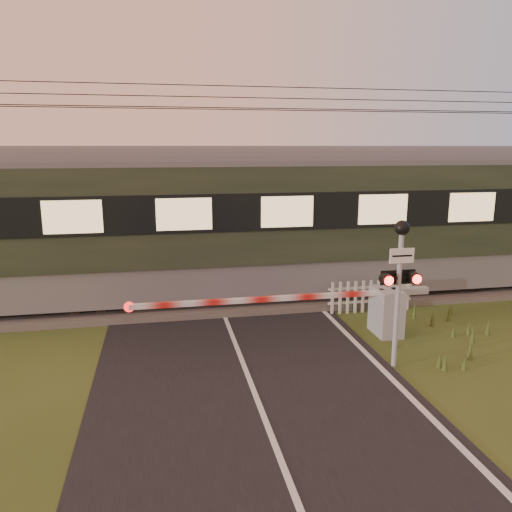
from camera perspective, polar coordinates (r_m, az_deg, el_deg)
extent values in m
plane|color=#33471B|center=(9.05, 0.56, -17.20)|extent=(160.00, 160.00, 0.00)
cube|color=black|center=(9.05, 0.56, -17.15)|extent=(6.00, 140.00, 0.02)
cube|color=#47423D|center=(14.97, -4.37, -4.79)|extent=(140.00, 3.40, 0.24)
cube|color=slate|center=(14.22, -4.05, -4.86)|extent=(140.00, 0.08, 0.14)
cube|color=slate|center=(15.60, -4.69, -3.32)|extent=(140.00, 0.08, 0.14)
cube|color=#2D2116|center=(14.93, -4.38, -4.31)|extent=(0.24, 2.20, 0.06)
cylinder|color=black|center=(14.04, -4.61, 16.55)|extent=(120.00, 0.02, 0.02)
cylinder|color=black|center=(14.64, -4.88, 16.38)|extent=(120.00, 0.02, 0.02)
cylinder|color=black|center=(14.39, -4.79, 18.85)|extent=(120.00, 0.02, 0.02)
cylinder|color=black|center=(14.36, -4.77, 17.66)|extent=(120.00, 0.02, 0.02)
cube|color=slate|center=(15.03, 2.03, -1.56)|extent=(20.96, 2.77, 1.04)
cube|color=black|center=(14.70, 2.09, 5.34)|extent=(21.83, 3.01, 2.60)
cylinder|color=#4C4C4F|center=(14.59, 2.13, 10.41)|extent=(21.83, 1.06, 1.06)
cube|color=#FFD893|center=(13.18, 3.60, 5.08)|extent=(18.78, 0.04, 0.81)
cube|color=gray|center=(12.55, 14.68, -6.14)|extent=(0.57, 0.88, 1.14)
cylinder|color=gray|center=(12.49, 14.03, -6.20)|extent=(0.12, 0.12, 1.14)
cube|color=gray|center=(12.66, 17.13, -3.83)|extent=(0.93, 0.17, 0.17)
cube|color=red|center=(11.44, 0.60, -4.98)|extent=(5.88, 0.11, 0.11)
cylinder|color=red|center=(11.26, -14.31, -5.67)|extent=(0.23, 0.04, 0.23)
cylinder|color=gray|center=(10.53, 15.86, -5.10)|extent=(0.10, 0.10, 2.79)
cube|color=white|center=(10.23, 16.33, 0.03)|extent=(0.51, 0.03, 0.30)
sphere|color=black|center=(10.19, 16.36, 3.11)|extent=(0.30, 0.30, 0.30)
cube|color=black|center=(10.39, 16.02, -2.41)|extent=(0.70, 0.06, 0.06)
cylinder|color=#FF140C|center=(10.10, 14.97, -2.76)|extent=(0.19, 0.02, 0.19)
cylinder|color=#FF140C|center=(10.37, 17.94, -2.55)|extent=(0.19, 0.02, 0.19)
cube|color=black|center=(10.43, 15.90, -2.34)|extent=(0.74, 0.02, 0.30)
cube|color=silver|center=(14.17, 12.88, -5.05)|extent=(2.42, 0.04, 0.06)
cube|color=silver|center=(14.06, 12.96, -3.49)|extent=(2.42, 0.04, 0.06)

